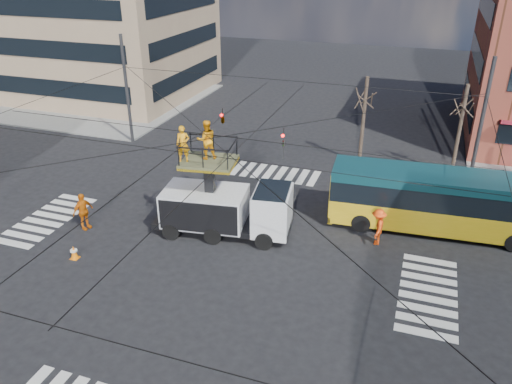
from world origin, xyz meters
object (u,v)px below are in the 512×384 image
Objects in this scene: traffic_cone at (74,252)px; worker_ground at (83,211)px; flagger at (378,227)px; utility_truck at (225,198)px; city_bus at (443,201)px.

traffic_cone is 0.34× the size of worker_ground.
worker_ground is (-1.26, 2.57, 0.67)m from traffic_cone.
traffic_cone is 2.94m from worker_ground.
flagger reaches higher than traffic_cone.
utility_truck is 7.73m from traffic_cone.
city_bus is (10.49, 3.89, -0.27)m from utility_truck.
utility_truck is 0.62× the size of city_bus.
flagger is at bearing 24.30° from traffic_cone.
city_bus is 17.08× the size of traffic_cone.
city_bus is at bearing 27.34° from traffic_cone.
utility_truck is 7.58m from worker_ground.
city_bus is 18.70m from worker_ground.
flagger is (13.51, 6.10, 0.62)m from traffic_cone.
utility_truck is at bearing -80.66° from flagger.
city_bus is at bearing 12.39° from utility_truck.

